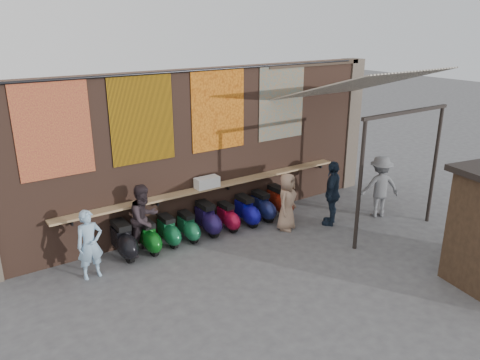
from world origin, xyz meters
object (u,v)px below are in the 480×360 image
(scooter_stool_0, at_px, (123,241))
(scooter_stool_3, at_px, (188,227))
(scooter_stool_6, at_px, (246,211))
(shopper_navy, at_px, (332,193))
(shopper_tan, at_px, (287,202))
(scooter_stool_1, at_px, (149,237))
(scooter_stool_4, at_px, (207,219))
(scooter_stool_5, at_px, (228,217))
(shelf_box, at_px, (207,182))
(scooter_stool_8, at_px, (279,201))
(diner_left, at_px, (90,244))
(shopper_grey, at_px, (380,187))
(scooter_stool_2, at_px, (168,231))
(scooter_stool_7, at_px, (262,206))
(diner_right, at_px, (144,219))

(scooter_stool_0, height_order, scooter_stool_3, scooter_stool_0)
(scooter_stool_6, bearing_deg, shopper_navy, -33.15)
(shopper_navy, relative_size, shopper_tan, 1.15)
(scooter_stool_1, xyz_separation_m, scooter_stool_4, (1.61, 0.07, 0.03))
(scooter_stool_6, distance_m, shopper_navy, 2.27)
(scooter_stool_5, height_order, shopper_tan, shopper_tan)
(scooter_stool_3, xyz_separation_m, scooter_stool_5, (1.12, -0.04, -0.00))
(shelf_box, distance_m, scooter_stool_5, 1.05)
(shelf_box, bearing_deg, scooter_stool_6, -19.89)
(scooter_stool_8, xyz_separation_m, shopper_tan, (-0.45, -0.86, 0.35))
(diner_left, xyz_separation_m, shopper_grey, (7.46, -1.22, 0.10))
(scooter_stool_3, bearing_deg, scooter_stool_5, -1.89)
(scooter_stool_3, relative_size, shopper_navy, 0.42)
(shelf_box, xyz_separation_m, scooter_stool_2, (-1.24, -0.25, -0.90))
(scooter_stool_7, bearing_deg, scooter_stool_6, -175.87)
(scooter_stool_8, bearing_deg, scooter_stool_0, 179.78)
(shelf_box, distance_m, scooter_stool_1, 2.01)
(scooter_stool_5, bearing_deg, scooter_stool_6, -2.03)
(diner_left, height_order, shopper_navy, shopper_navy)
(scooter_stool_5, bearing_deg, scooter_stool_2, 177.40)
(scooter_stool_2, relative_size, shopper_tan, 0.50)
(shopper_grey, bearing_deg, shopper_navy, 14.02)
(scooter_stool_3, distance_m, scooter_stool_6, 1.69)
(shelf_box, xyz_separation_m, scooter_stool_1, (-1.78, -0.33, -0.89))
(scooter_stool_8, bearing_deg, shopper_navy, -60.48)
(scooter_stool_4, distance_m, scooter_stool_7, 1.68)
(scooter_stool_1, bearing_deg, diner_right, 156.86)
(scooter_stool_7, bearing_deg, diner_right, 179.87)
(scooter_stool_1, height_order, scooter_stool_5, scooter_stool_1)
(scooter_stool_2, bearing_deg, scooter_stool_1, -172.28)
(scooter_stool_2, xyz_separation_m, scooter_stool_8, (3.34, -0.03, 0.04))
(scooter_stool_6, height_order, scooter_stool_7, scooter_stool_6)
(scooter_stool_0, bearing_deg, diner_right, -3.78)
(scooter_stool_8, height_order, shopper_tan, shopper_tan)
(scooter_stool_0, bearing_deg, shelf_box, 6.45)
(scooter_stool_6, distance_m, diner_right, 2.83)
(shopper_tan, bearing_deg, scooter_stool_0, 139.06)
(scooter_stool_2, bearing_deg, diner_right, -175.48)
(scooter_stool_8, distance_m, shopper_tan, 1.03)
(scooter_stool_2, height_order, shopper_grey, shopper_grey)
(shelf_box, relative_size, shopper_tan, 0.41)
(scooter_stool_5, bearing_deg, scooter_stool_8, 1.47)
(scooter_stool_0, relative_size, scooter_stool_6, 1.09)
(shopper_navy, xyz_separation_m, shopper_grey, (1.44, -0.34, -0.01))
(scooter_stool_6, height_order, diner_left, diner_left)
(shelf_box, height_order, scooter_stool_5, shelf_box)
(scooter_stool_5, relative_size, shopper_tan, 0.49)
(scooter_stool_5, distance_m, shopper_grey, 4.21)
(scooter_stool_1, height_order, diner_left, diner_left)
(diner_right, bearing_deg, diner_left, 173.13)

